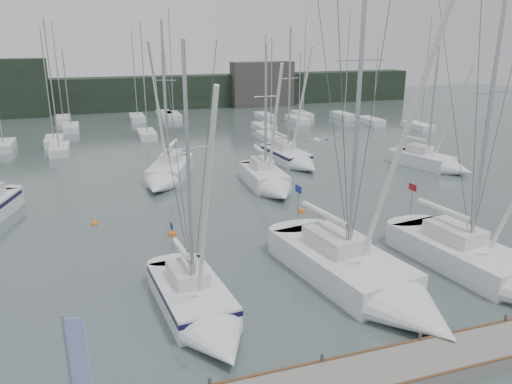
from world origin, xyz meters
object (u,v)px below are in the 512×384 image
sailboat_near_center (374,285)px  dock_banner (76,367)px  buoy_a (172,234)px  sailboat_mid_e (437,164)px  sailboat_near_left (202,312)px  buoy_c (95,224)px  sailboat_near_right (497,272)px  sailboat_mid_c (270,183)px  sailboat_mid_d (294,159)px  buoy_b (302,212)px  sailboat_mid_b (166,176)px

sailboat_near_center → dock_banner: bearing=-168.0°
dock_banner → sailboat_near_center: bearing=36.9°
buoy_a → sailboat_mid_e: bearing=17.0°
sailboat_near_left → buoy_c: 13.64m
buoy_c → sailboat_near_right: bearing=-38.3°
sailboat_near_right → sailboat_mid_e: 21.09m
sailboat_mid_e → buoy_c: size_ratio=24.09×
sailboat_near_right → dock_banner: bearing=-175.3°
sailboat_near_left → sailboat_mid_c: 18.44m
sailboat_mid_d → dock_banner: bearing=-128.9°
sailboat_mid_d → buoy_b: sailboat_mid_d is taller
buoy_b → buoy_c: buoy_b is taller
sailboat_mid_b → sailboat_near_center: bearing=-52.2°
buoy_b → sailboat_mid_d: bearing=70.0°
sailboat_mid_d → buoy_c: bearing=-157.1°
sailboat_near_left → sailboat_mid_d: 26.27m
sailboat_near_right → dock_banner: size_ratio=3.82×
sailboat_mid_e → buoy_c: (-28.47, -4.15, -0.55)m
sailboat_mid_e → buoy_c: sailboat_mid_e is taller
sailboat_near_center → sailboat_mid_c: 16.62m
sailboat_mid_e → buoy_a: bearing=179.3°
sailboat_near_center → sailboat_mid_b: size_ratio=1.33×
buoy_a → dock_banner: bearing=-108.2°
buoy_c → dock_banner: size_ratio=0.12×
sailboat_mid_d → sailboat_mid_e: sailboat_mid_d is taller
sailboat_mid_b → buoy_a: sailboat_mid_b is taller
buoy_a → dock_banner: 16.02m
sailboat_near_right → sailboat_mid_d: (-0.52, 23.59, -0.01)m
sailboat_mid_c → buoy_a: size_ratio=22.17×
sailboat_mid_b → buoy_c: bearing=-104.7°
buoy_a → sailboat_mid_b: bearing=83.1°
buoy_a → buoy_b: 8.91m
buoy_b → dock_banner: (-13.75, -16.24, 2.70)m
sailboat_mid_d → buoy_c: sailboat_mid_d is taller
sailboat_mid_c → buoy_b: (0.42, -5.12, -0.60)m
dock_banner → sailboat_near_left: bearing=64.1°
sailboat_near_right → sailboat_mid_b: bearing=111.5°
sailboat_near_center → buoy_b: 11.58m
sailboat_mid_b → buoy_a: size_ratio=25.43×
sailboat_near_center → dock_banner: (-12.25, -4.78, 2.07)m
sailboat_mid_b → buoy_a: (-1.30, -10.77, -0.60)m
sailboat_mid_e → buoy_b: size_ratio=22.64×
sailboat_mid_c → sailboat_mid_e: bearing=5.6°
sailboat_near_left → dock_banner: size_ratio=3.08×
buoy_a → dock_banner: (-4.94, -15.00, 2.70)m
sailboat_mid_c → sailboat_near_right: bearing=-71.5°
sailboat_near_right → sailboat_mid_e: size_ratio=1.34×
sailboat_mid_d → buoy_a: (-13.00, -12.76, -0.57)m
sailboat_mid_e → buoy_c: 28.78m
buoy_a → sailboat_near_center: bearing=-54.4°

